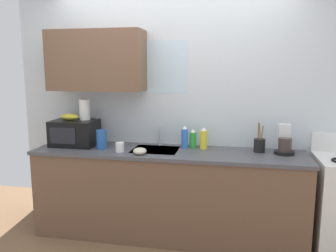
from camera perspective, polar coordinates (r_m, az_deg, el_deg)
The scene contains 14 objects.
kitchen_wall_assembly at distance 3.65m, azimuth -1.33°, elevation 4.02°, with size 3.48×0.42×2.50m.
counter_unit at distance 3.53m, azimuth -0.04°, elevation -11.14°, with size 2.71×0.63×0.90m.
sink_faucet at distance 3.64m, azimuth -1.36°, elevation -1.74°, with size 0.03×0.03×0.19m, color #B2B5BA.
microwave at distance 3.74m, azimuth -15.39°, elevation -1.11°, with size 0.46×0.35×0.27m.
banana_bunch at distance 3.74m, azimuth -16.17°, elevation 1.49°, with size 0.20×0.11×0.07m, color gold.
paper_towel_roll at distance 3.71m, azimuth -13.81°, elevation 2.69°, with size 0.11×0.11×0.22m, color white.
coffee_maker at distance 3.46m, azimuth 18.95°, elevation -2.68°, with size 0.19×0.21×0.28m.
dish_soap_bottle_blue at distance 3.50m, azimuth 2.81°, elevation -1.92°, with size 0.07×0.07×0.23m.
dish_soap_bottle_green at distance 3.52m, azimuth 4.20°, elevation -2.18°, with size 0.07×0.07×0.20m.
dish_soap_bottle_yellow at distance 3.47m, azimuth 6.00°, elevation -2.12°, with size 0.07×0.07×0.22m.
cereal_canister at distance 3.52m, azimuth -11.10°, elevation -2.22°, with size 0.10×0.10×0.20m, color #2659A5.
mug_white at distance 3.37m, azimuth -8.08°, elevation -3.53°, with size 0.08×0.08×0.10m, color white.
utensil_crock at distance 3.45m, azimuth 15.10°, elevation -3.08°, with size 0.11×0.11×0.30m.
small_bowl at distance 3.26m, azimuth -4.75°, elevation -4.22°, with size 0.13×0.13×0.07m, color beige.
Camera 1 is at (0.64, -3.24, 1.71)m, focal length 36.30 mm.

